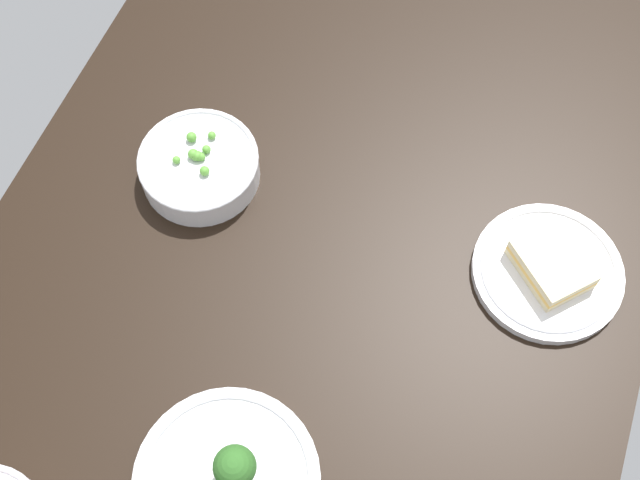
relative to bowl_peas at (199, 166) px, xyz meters
The scene contains 3 objects.
dining_table 20.15cm from the bowl_peas, 76.69° to the left, with size 143.17×86.20×4.00cm, color black.
bowl_peas is the anchor object (origin of this frame).
plate_sandwich 48.04cm from the bowl_peas, 92.52° to the left, with size 19.48×19.48×4.55cm.
Camera 1 is at (45.41, 17.09, 102.47)cm, focal length 46.81 mm.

